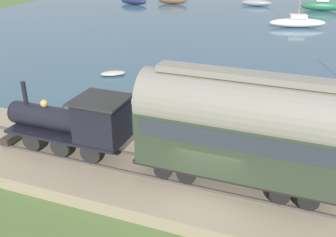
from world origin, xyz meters
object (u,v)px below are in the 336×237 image
object	(u,v)px
steam_locomotive	(77,121)
passenger_coach	(240,126)
sailboat_green	(322,6)
sailboat_white	(297,22)
rowboat_near_shore	(122,101)
sailboat_navy	(134,1)
rowboat_off_pier	(113,73)
sailboat_gray	(256,3)

from	to	relation	value
steam_locomotive	passenger_coach	xyz separation A→B (m)	(-0.00, -7.20, 1.02)
sailboat_green	sailboat_white	bearing A→B (deg)	160.59
sailboat_white	rowboat_near_shore	size ratio (longest dim) A/B	3.27
sailboat_navy	rowboat_near_shore	xyz separation A→B (m)	(-35.13, -15.85, -0.39)
sailboat_navy	sailboat_green	xyz separation A→B (m)	(4.52, -26.77, 0.16)
steam_locomotive	sailboat_navy	world-z (taller)	sailboat_navy
sailboat_navy	rowboat_off_pier	world-z (taller)	sailboat_navy
sailboat_gray	steam_locomotive	bearing A→B (deg)	172.50
steam_locomotive	sailboat_navy	distance (m)	45.79
steam_locomotive	sailboat_gray	world-z (taller)	sailboat_gray
sailboat_green	rowboat_off_pier	size ratio (longest dim) A/B	3.50
passenger_coach	sailboat_gray	xyz separation A→B (m)	(47.54, 6.93, -2.77)
sailboat_navy	sailboat_gray	xyz separation A→B (m)	(5.22, -17.65, -0.05)
rowboat_near_shore	sailboat_white	bearing A→B (deg)	-25.15
rowboat_near_shore	sailboat_gray	bearing A→B (deg)	-10.22
sailboat_white	sailboat_navy	distance (m)	25.68
passenger_coach	sailboat_gray	distance (m)	48.12
passenger_coach	sailboat_green	size ratio (longest dim) A/B	1.13
rowboat_off_pier	sailboat_green	bearing A→B (deg)	-56.72
sailboat_gray	sailboat_navy	bearing A→B (deg)	99.29
sailboat_white	steam_locomotive	bearing A→B (deg)	150.08
sailboat_white	rowboat_near_shore	world-z (taller)	sailboat_white
steam_locomotive	sailboat_gray	xyz separation A→B (m)	(47.54, -0.27, -1.75)
steam_locomotive	rowboat_near_shore	bearing A→B (deg)	12.03
sailboat_white	sailboat_gray	world-z (taller)	sailboat_white
sailboat_gray	sailboat_green	size ratio (longest dim) A/B	0.88
passenger_coach	sailboat_white	distance (m)	34.60
sailboat_gray	rowboat_near_shore	distance (m)	40.39
sailboat_white	sailboat_green	world-z (taller)	sailboat_white
steam_locomotive	sailboat_green	xyz separation A→B (m)	(46.84, -9.39, -1.54)
sailboat_navy	rowboat_off_pier	distance (m)	33.10
sailboat_navy	sailboat_gray	size ratio (longest dim) A/B	1.03
passenger_coach	sailboat_green	xyz separation A→B (m)	(46.84, -2.19, -2.56)
passenger_coach	sailboat_gray	size ratio (longest dim) A/B	1.28
sailboat_navy	steam_locomotive	bearing A→B (deg)	-155.75
sailboat_navy	rowboat_near_shore	distance (m)	38.55
steam_locomotive	sailboat_gray	distance (m)	47.58
sailboat_gray	rowboat_off_pier	xyz separation A→B (m)	(-35.76, 4.90, -0.32)
passenger_coach	sailboat_navy	size ratio (longest dim) A/B	1.24
rowboat_off_pier	sailboat_white	bearing A→B (deg)	-62.19
sailboat_gray	rowboat_off_pier	bearing A→B (deg)	165.03
steam_locomotive	rowboat_off_pier	size ratio (longest dim) A/B	3.06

